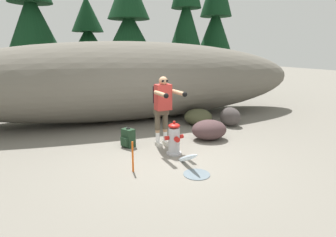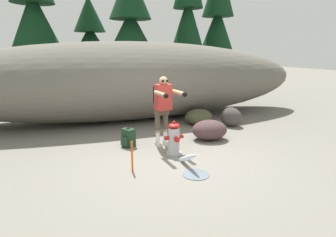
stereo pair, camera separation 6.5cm
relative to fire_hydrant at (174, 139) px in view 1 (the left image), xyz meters
name	(u,v)px [view 1 (the left image)]	position (x,y,z in m)	size (l,w,h in m)	color
ground_plane	(170,158)	(-0.16, -0.16, -0.37)	(56.00, 56.00, 0.04)	slate
dirt_embankment	(129,81)	(-0.16, 3.65, 0.93)	(12.71, 3.20, 2.55)	#666056
fire_hydrant	(174,139)	(0.00, 0.00, 0.00)	(0.43, 0.38, 0.76)	#B2B2B7
hydrant_water_jet	(188,162)	(0.00, -0.76, -0.23)	(0.50, 1.24, 0.59)	silver
utility_worker	(163,103)	(-0.05, 0.59, 0.71)	(0.59, 1.00, 1.68)	beige
spare_backpack	(128,138)	(-0.85, 0.84, -0.13)	(0.36, 0.36, 0.47)	#1E3823
boulder_large	(209,130)	(1.24, 0.67, -0.09)	(0.91, 0.72, 0.51)	#4B3536
boulder_mid	(198,117)	(1.65, 2.10, -0.10)	(0.85, 0.87, 0.50)	#42432C
boulder_small	(230,117)	(2.50, 1.63, -0.06)	(0.69, 0.52, 0.58)	#453E3D
pine_tree_left	(32,15)	(-3.27, 9.08, 3.48)	(2.93, 2.93, 7.20)	#47331E
pine_tree_center	(88,38)	(-0.74, 10.56, 2.56)	(2.55, 2.55, 5.07)	#47331E
pine_tree_right	(129,28)	(0.80, 7.52, 2.90)	(2.90, 2.90, 5.85)	#47331E
pine_tree_far_right	(186,19)	(3.72, 7.75, 3.41)	(2.26, 2.26, 7.22)	#47331E
pine_tree_ridge_end	(215,26)	(5.73, 8.36, 3.19)	(2.58, 2.58, 6.87)	#47331E
survey_stake	(133,157)	(-1.08, -0.59, -0.05)	(0.04, 0.04, 0.60)	#E55914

